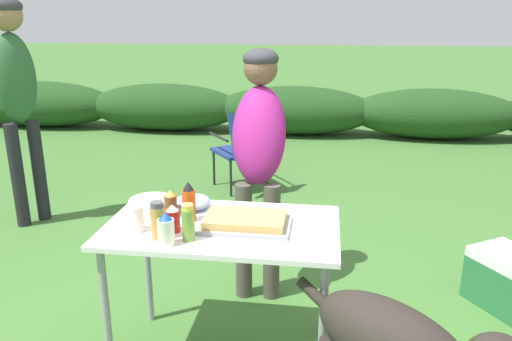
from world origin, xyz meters
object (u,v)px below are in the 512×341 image
mayo_bottle (166,230)px  hot_sauce_bottle (189,202)px  mixing_bowl (192,202)px  spice_jar (158,221)px  relish_jar (188,223)px  ketchup_bottle (173,219)px  folding_table (222,239)px  standing_person_in_olive_jacket (259,144)px  paper_cup_stack (135,219)px  beer_bottle (171,204)px  camp_chair_green_behind_table (245,146)px  standing_person_in_red_jacket (16,83)px  plate_stack (151,203)px  food_tray (245,221)px

mayo_bottle → hot_sauce_bottle: bearing=84.9°
mixing_bowl → spice_jar: 0.38m
mayo_bottle → spice_jar: (-0.06, 0.06, 0.01)m
relish_jar → ketchup_bottle: bearing=140.2°
folding_table → standing_person_in_olive_jacket: 0.79m
paper_cup_stack → hot_sauce_bottle: hot_sauce_bottle is taller
folding_table → paper_cup_stack: size_ratio=9.20×
beer_bottle → camp_chair_green_behind_table: 2.52m
mixing_bowl → relish_jar: size_ratio=1.14×
paper_cup_stack → standing_person_in_red_jacket: 2.32m
plate_stack → standing_person_in_olive_jacket: bearing=49.0°
spice_jar → standing_person_in_olive_jacket: bearing=70.4°
food_tray → spice_jar: 0.41m
food_tray → standing_person_in_olive_jacket: standing_person_in_olive_jacket is taller
paper_cup_stack → beer_bottle: (0.11, 0.19, 0.01)m
folding_table → mixing_bowl: 0.29m
mayo_bottle → camp_chair_green_behind_table: mayo_bottle is taller
food_tray → standing_person_in_olive_jacket: bearing=92.8°
paper_cup_stack → spice_jar: size_ratio=0.70×
mayo_bottle → ketchup_bottle: mayo_bottle is taller
hot_sauce_bottle → plate_stack: bearing=150.1°
folding_table → relish_jar: 0.27m
paper_cup_stack → standing_person_in_red_jacket: size_ratio=0.07×
plate_stack → camp_chair_green_behind_table: (0.09, 2.40, -0.30)m
paper_cup_stack → spice_jar: (0.13, -0.06, 0.02)m
beer_bottle → ketchup_bottle: size_ratio=1.05×
mixing_bowl → standing_person_in_olive_jacket: (0.27, 0.54, 0.18)m
food_tray → paper_cup_stack: 0.51m
standing_person_in_olive_jacket → relish_jar: bearing=-104.5°
folding_table → standing_person_in_red_jacket: 2.54m
mixing_bowl → camp_chair_green_behind_table: bearing=92.9°
folding_table → hot_sauce_bottle: hot_sauce_bottle is taller
folding_table → paper_cup_stack: 0.42m
beer_bottle → mayo_bottle: (0.08, -0.31, 0.01)m
mayo_bottle → standing_person_in_red_jacket: bearing=135.2°
relish_jar → camp_chair_green_behind_table: relish_jar is taller
relish_jar → standing_person_in_olive_jacket: bearing=78.3°
folding_table → paper_cup_stack: bearing=-161.7°
spice_jar → standing_person_in_olive_jacket: standing_person_in_olive_jacket is taller
camp_chair_green_behind_table → beer_bottle: bearing=-125.7°
mixing_bowl → mayo_bottle: size_ratio=1.26×
standing_person_in_olive_jacket → ketchup_bottle: bearing=-111.6°
mixing_bowl → standing_person_in_olive_jacket: 0.63m
ketchup_bottle → spice_jar: 0.09m
beer_bottle → mayo_bottle: bearing=-76.0°
plate_stack → beer_bottle: (0.14, -0.10, 0.04)m
mayo_bottle → hot_sauce_bottle: hot_sauce_bottle is taller
standing_person_in_olive_jacket → standing_person_in_red_jacket: bearing=156.0°
ketchup_bottle → camp_chair_green_behind_table: bearing=92.3°
spice_jar → mayo_bottle: bearing=-46.9°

